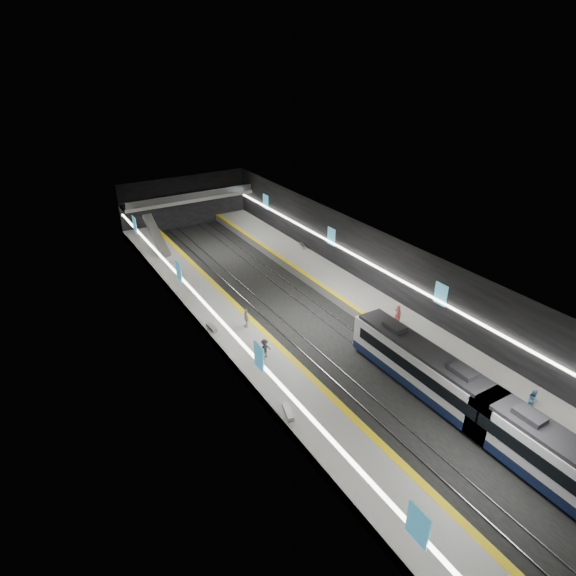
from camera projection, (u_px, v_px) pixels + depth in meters
ground at (308, 325)px, 49.85m from camera, size 70.00×70.00×0.00m
ceiling at (310, 254)px, 46.19m from camera, size 20.00×70.00×0.04m
wall_left at (217, 317)px, 43.42m from camera, size 0.04×70.00×8.00m
wall_right at (385, 269)px, 52.63m from camera, size 0.04×70.00×8.00m
wall_back at (185, 202)px, 74.65m from camera, size 20.00×0.04×8.00m
platform_left at (243, 342)px, 46.17m from camera, size 5.00×70.00×1.00m
tile_surface_left at (243, 337)px, 45.94m from camera, size 5.00×70.00×0.02m
tactile_strip_left at (263, 331)px, 46.95m from camera, size 0.60×70.00×0.02m
platform_right at (365, 302)px, 53.08m from camera, size 5.00×70.00×1.00m
tile_surface_right at (365, 298)px, 52.85m from camera, size 5.00×70.00×0.02m
tactile_strip_right at (349, 303)px, 51.83m from camera, size 0.60×70.00×0.02m
rails at (308, 324)px, 49.83m from camera, size 6.52×70.00×0.12m
train at (489, 413)px, 34.80m from camera, size 2.69×28.10×3.60m
ad_posters at (304, 282)px, 48.56m from camera, size 19.94×53.50×2.20m
cove_light_left at (219, 318)px, 43.60m from camera, size 0.25×68.60×0.12m
cove_light_right at (384, 271)px, 52.63m from camera, size 0.25×68.60×0.12m
mezzanine_bridge at (189, 198)px, 72.60m from camera, size 20.00×3.00×1.50m
escalator at (156, 235)px, 64.85m from camera, size 1.20×7.50×3.92m
bench_left_near at (288, 412)px, 36.33m from camera, size 0.97×1.84×0.43m
bench_left_far at (212, 328)px, 47.08m from camera, size 0.55×1.66×0.40m
bench_right_far at (302, 246)px, 65.78m from camera, size 0.96×1.87×0.44m
passenger_right_a at (398, 314)px, 47.91m from camera, size 0.71×0.84×1.96m
passenger_right_b at (533, 400)px, 36.63m from camera, size 1.04×1.09×1.77m
passenger_left_a at (246, 318)px, 47.19m from camera, size 0.59×1.19×1.95m
passenger_left_b at (265, 349)px, 42.64m from camera, size 1.25×0.80×1.83m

